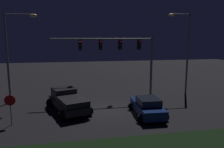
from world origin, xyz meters
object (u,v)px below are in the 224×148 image
traffic_signal_gantry (120,50)px  car_sedan (147,107)px  pickup_truck (67,99)px  stop_sign (10,104)px  street_lamp_left (13,47)px  street_lamp_right (184,45)px

traffic_signal_gantry → car_sedan: bearing=-80.1°
pickup_truck → stop_sign: size_ratio=2.58×
traffic_signal_gantry → street_lamp_left: (-10.25, 0.29, 0.34)m
car_sedan → street_lamp_left: (-11.23, 5.89, 4.63)m
street_lamp_left → stop_sign: (0.95, -6.02, -3.81)m
traffic_signal_gantry → street_lamp_right: size_ratio=1.17×
street_lamp_right → stop_sign: 17.90m
car_sedan → stop_sign: 10.31m
car_sedan → stop_sign: bearing=93.1°
pickup_truck → traffic_signal_gantry: size_ratio=0.56×
car_sedan → traffic_signal_gantry: (-0.98, 5.60, 4.29)m
traffic_signal_gantry → street_lamp_left: size_ratio=1.21×
pickup_truck → car_sedan: 6.80m
car_sedan → street_lamp_right: (6.14, 5.82, 4.76)m
traffic_signal_gantry → street_lamp_right: bearing=1.8°
car_sedan → street_lamp_left: bearing=64.7°
street_lamp_left → stop_sign: bearing=-81.0°
street_lamp_left → stop_sign: street_lamp_left is taller
street_lamp_left → car_sedan: bearing=-27.7°
car_sedan → traffic_signal_gantry: bearing=12.3°
traffic_signal_gantry → street_lamp_left: 10.26m
street_lamp_left → stop_sign: size_ratio=3.82×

